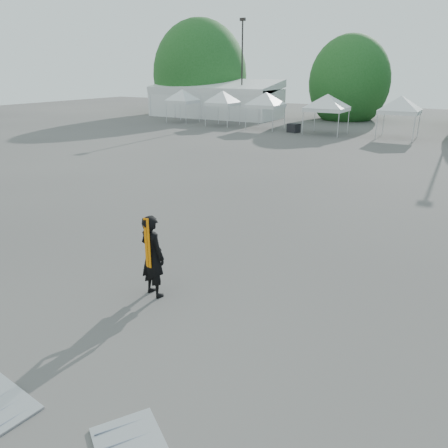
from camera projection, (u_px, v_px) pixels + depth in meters
The scene contains 12 objects.
ground at pixel (240, 267), 12.28m from camera, with size 120.00×120.00×0.00m, color #474442.
marquee at pixel (215, 100), 50.55m from camera, with size 15.00×6.25×4.23m.
light_pole_west at pixel (242, 64), 46.57m from camera, with size 0.60×0.25×10.30m.
tree_far_w at pixel (200, 76), 54.03m from camera, with size 4.80×4.80×7.30m.
tree_mid_w at pixel (349, 82), 47.35m from camera, with size 4.16×4.16×6.33m.
tent_a at pixel (182, 92), 45.25m from camera, with size 3.79×3.79×3.88m.
tent_b at pixel (223, 94), 42.24m from camera, with size 3.80×3.80×3.88m.
tent_c at pixel (266, 95), 39.75m from camera, with size 4.10×4.10×3.88m.
tent_d at pixel (328, 97), 36.56m from camera, with size 4.58×4.58×3.88m.
tent_e at pixel (401, 99), 34.33m from camera, with size 4.20×4.20×3.88m.
man at pixel (152, 256), 10.48m from camera, with size 0.85×0.66×2.06m.
crate_west at pixel (294, 128), 38.52m from camera, with size 0.99×0.77×0.77m, color black.
Camera 1 is at (5.22, -9.87, 5.26)m, focal length 35.00 mm.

